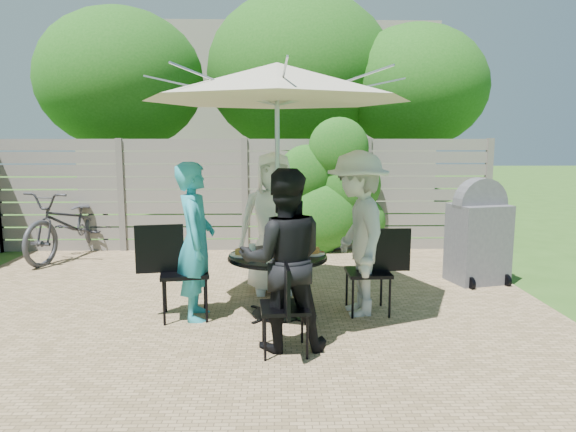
{
  "coord_description": "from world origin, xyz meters",
  "views": [
    {
      "loc": [
        0.5,
        -5.34,
        1.84
      ],
      "look_at": [
        0.63,
        0.02,
        1.03
      ],
      "focal_mm": 32.0,
      "sensor_mm": 36.0,
      "label": 1
    }
  ],
  "objects_px": {
    "chair_right": "(369,288)",
    "glass_left": "(252,251)",
    "coffee_cup": "(286,244)",
    "glass_front": "(290,253)",
    "person_front": "(283,260)",
    "glass_right": "(302,245)",
    "person_right": "(358,234)",
    "plate_left": "(242,253)",
    "patio_table": "(278,273)",
    "plate_back": "(276,245)",
    "chair_front": "(285,326)",
    "plate_right": "(312,252)",
    "chair_back": "(273,270)",
    "bbq_grill": "(478,236)",
    "plate_front": "(280,261)",
    "chair_left": "(183,291)",
    "person_back": "(273,224)",
    "plate_extra": "(298,259)",
    "umbrella": "(277,82)",
    "person_left": "(196,242)",
    "bicycle": "(72,223)",
    "syrup_jug": "(271,246)"
  },
  "relations": [
    {
      "from": "chair_left",
      "to": "person_back",
      "type": "bearing_deg",
      "value": 33.79
    },
    {
      "from": "glass_front",
      "to": "syrup_jug",
      "type": "distance_m",
      "value": 0.35
    },
    {
      "from": "person_left",
      "to": "person_right",
      "type": "xyz_separation_m",
      "value": [
        1.66,
        0.09,
        0.05
      ]
    },
    {
      "from": "chair_front",
      "to": "plate_front",
      "type": "bearing_deg",
      "value": -0.69
    },
    {
      "from": "person_right",
      "to": "plate_left",
      "type": "bearing_deg",
      "value": -90.0
    },
    {
      "from": "chair_front",
      "to": "chair_right",
      "type": "relative_size",
      "value": 0.92
    },
    {
      "from": "umbrella",
      "to": "person_front",
      "type": "distance_m",
      "value": 1.79
    },
    {
      "from": "plate_right",
      "to": "coffee_cup",
      "type": "relative_size",
      "value": 2.17
    },
    {
      "from": "glass_front",
      "to": "plate_front",
      "type": "bearing_deg",
      "value": -133.05
    },
    {
      "from": "plate_left",
      "to": "patio_table",
      "type": "bearing_deg",
      "value": 3.2
    },
    {
      "from": "plate_front",
      "to": "glass_right",
      "type": "height_order",
      "value": "glass_right"
    },
    {
      "from": "person_left",
      "to": "person_front",
      "type": "height_order",
      "value": "person_left"
    },
    {
      "from": "plate_front",
      "to": "plate_right",
      "type": "height_order",
      "value": "same"
    },
    {
      "from": "person_back",
      "to": "bbq_grill",
      "type": "distance_m",
      "value": 2.64
    },
    {
      "from": "chair_right",
      "to": "glass_left",
      "type": "distance_m",
      "value": 1.31
    },
    {
      "from": "person_front",
      "to": "glass_right",
      "type": "bearing_deg",
      "value": -105.52
    },
    {
      "from": "plate_front",
      "to": "glass_left",
      "type": "distance_m",
      "value": 0.37
    },
    {
      "from": "plate_back",
      "to": "glass_front",
      "type": "height_order",
      "value": "glass_front"
    },
    {
      "from": "plate_left",
      "to": "person_front",
      "type": "bearing_deg",
      "value": -63.35
    },
    {
      "from": "coffee_cup",
      "to": "glass_front",
      "type": "bearing_deg",
      "value": -86.21
    },
    {
      "from": "patio_table",
      "to": "person_front",
      "type": "height_order",
      "value": "person_front"
    },
    {
      "from": "glass_front",
      "to": "coffee_cup",
      "type": "relative_size",
      "value": 1.17
    },
    {
      "from": "patio_table",
      "to": "person_right",
      "type": "xyz_separation_m",
      "value": [
        0.83,
        0.05,
        0.4
      ]
    },
    {
      "from": "chair_front",
      "to": "bicycle",
      "type": "bearing_deg",
      "value": 36.96
    },
    {
      "from": "person_right",
      "to": "bbq_grill",
      "type": "distance_m",
      "value": 2.09
    },
    {
      "from": "umbrella",
      "to": "plate_extra",
      "type": "xyz_separation_m",
      "value": [
        0.2,
        -0.29,
        -1.7
      ]
    },
    {
      "from": "bbq_grill",
      "to": "patio_table",
      "type": "bearing_deg",
      "value": -168.71
    },
    {
      "from": "plate_front",
      "to": "glass_left",
      "type": "xyz_separation_m",
      "value": [
        -0.27,
        0.24,
        0.05
      ]
    },
    {
      "from": "chair_left",
      "to": "chair_right",
      "type": "xyz_separation_m",
      "value": [
        1.93,
        0.11,
        -0.02
      ]
    },
    {
      "from": "plate_front",
      "to": "syrup_jug",
      "type": "distance_m",
      "value": 0.42
    },
    {
      "from": "patio_table",
      "to": "plate_back",
      "type": "bearing_deg",
      "value": 93.2
    },
    {
      "from": "glass_front",
      "to": "glass_left",
      "type": "bearing_deg",
      "value": 160.2
    },
    {
      "from": "coffee_cup",
      "to": "bbq_grill",
      "type": "distance_m",
      "value": 2.65
    },
    {
      "from": "chair_back",
      "to": "coffee_cup",
      "type": "distance_m",
      "value": 0.88
    },
    {
      "from": "person_right",
      "to": "plate_extra",
      "type": "bearing_deg",
      "value": -65.22
    },
    {
      "from": "plate_left",
      "to": "plate_right",
      "type": "relative_size",
      "value": 1.0
    },
    {
      "from": "umbrella",
      "to": "person_right",
      "type": "distance_m",
      "value": 1.73
    },
    {
      "from": "chair_back",
      "to": "chair_right",
      "type": "distance_m",
      "value": 1.37
    },
    {
      "from": "patio_table",
      "to": "plate_back",
      "type": "distance_m",
      "value": 0.42
    },
    {
      "from": "person_right",
      "to": "plate_back",
      "type": "distance_m",
      "value": 0.92
    },
    {
      "from": "person_back",
      "to": "chair_right",
      "type": "bearing_deg",
      "value": -40.7
    },
    {
      "from": "chair_left",
      "to": "glass_front",
      "type": "relative_size",
      "value": 7.08
    },
    {
      "from": "person_back",
      "to": "chair_left",
      "type": "xyz_separation_m",
      "value": [
        -0.92,
        -0.88,
        -0.55
      ]
    },
    {
      "from": "plate_back",
      "to": "plate_right",
      "type": "xyz_separation_m",
      "value": [
        0.38,
        -0.34,
        0.0
      ]
    },
    {
      "from": "plate_extra",
      "to": "person_front",
      "type": "bearing_deg",
      "value": -105.55
    },
    {
      "from": "chair_right",
      "to": "glass_right",
      "type": "height_order",
      "value": "chair_right"
    },
    {
      "from": "chair_right",
      "to": "glass_right",
      "type": "xyz_separation_m",
      "value": [
        -0.71,
        0.07,
        0.45
      ]
    },
    {
      "from": "chair_left",
      "to": "glass_front",
      "type": "height_order",
      "value": "chair_left"
    },
    {
      "from": "patio_table",
      "to": "glass_left",
      "type": "xyz_separation_m",
      "value": [
        -0.25,
        -0.12,
        0.27
      ]
    },
    {
      "from": "patio_table",
      "to": "coffee_cup",
      "type": "height_order",
      "value": "coffee_cup"
    }
  ]
}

